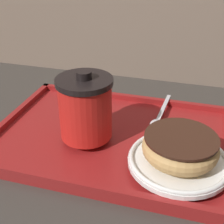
# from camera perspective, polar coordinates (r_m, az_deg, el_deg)

# --- Properties ---
(cafe_table) EXTENTS (1.05, 0.64, 0.72)m
(cafe_table) POSITION_cam_1_polar(r_m,az_deg,el_deg) (0.72, -2.70, -14.68)
(cafe_table) COLOR #38332D
(cafe_table) RESTS_ON ground_plane
(serving_tray) EXTENTS (0.45, 0.32, 0.02)m
(serving_tray) POSITION_cam_1_polar(r_m,az_deg,el_deg) (0.62, 0.00, -4.59)
(serving_tray) COLOR maroon
(serving_tray) RESTS_ON cafe_table
(coffee_cup_front) EXTENTS (0.10, 0.10, 0.13)m
(coffee_cup_front) POSITION_cam_1_polar(r_m,az_deg,el_deg) (0.56, -4.89, 0.85)
(coffee_cup_front) COLOR red
(coffee_cup_front) RESTS_ON serving_tray
(plate_with_chocolate_donut) EXTENTS (0.17, 0.17, 0.01)m
(plate_with_chocolate_donut) POSITION_cam_1_polar(r_m,az_deg,el_deg) (0.53, 12.06, -8.63)
(plate_with_chocolate_donut) COLOR white
(plate_with_chocolate_donut) RESTS_ON serving_tray
(donut_chocolate_glazed) EXTENTS (0.12, 0.12, 0.04)m
(donut_chocolate_glazed) POSITION_cam_1_polar(r_m,az_deg,el_deg) (0.51, 12.37, -6.24)
(donut_chocolate_glazed) COLOR tan
(donut_chocolate_glazed) RESTS_ON plate_with_chocolate_donut
(spoon) EXTENTS (0.03, 0.16, 0.01)m
(spoon) POSITION_cam_1_polar(r_m,az_deg,el_deg) (0.64, 8.45, -1.19)
(spoon) COLOR silver
(spoon) RESTS_ON serving_tray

